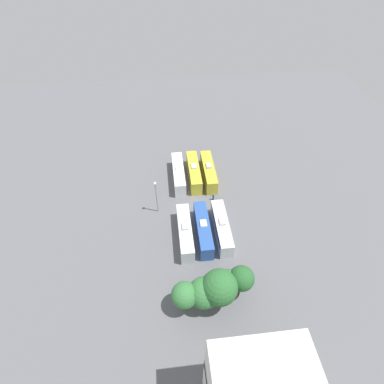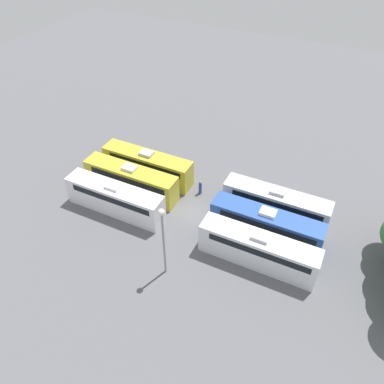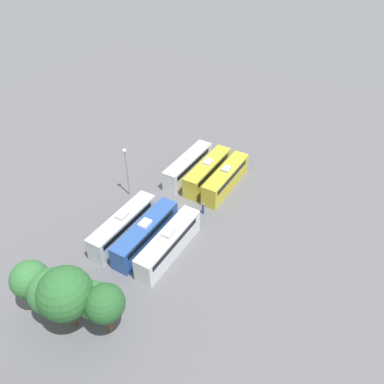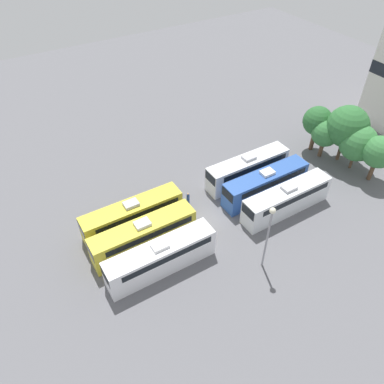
# 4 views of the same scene
# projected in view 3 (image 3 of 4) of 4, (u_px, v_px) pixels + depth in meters

# --- Properties ---
(ground_plane) EXTENTS (122.56, 122.56, 0.00)m
(ground_plane) POSITION_uv_depth(u_px,v_px,m) (180.00, 209.00, 54.82)
(ground_plane) COLOR slate
(bus_0) EXTENTS (2.45, 11.52, 3.75)m
(bus_0) POSITION_uv_depth(u_px,v_px,m) (226.00, 178.00, 57.73)
(bus_0) COLOR gold
(bus_0) RESTS_ON ground_plane
(bus_1) EXTENTS (2.45, 11.52, 3.75)m
(bus_1) POSITION_uv_depth(u_px,v_px,m) (208.00, 171.00, 59.22)
(bus_1) COLOR gold
(bus_1) RESTS_ON ground_plane
(bus_2) EXTENTS (2.45, 11.52, 3.75)m
(bus_2) POSITION_uv_depth(u_px,v_px,m) (188.00, 165.00, 60.50)
(bus_2) COLOR white
(bus_2) RESTS_ON ground_plane
(bus_3) EXTENTS (2.45, 11.52, 3.75)m
(bus_3) POSITION_uv_depth(u_px,v_px,m) (169.00, 243.00, 46.74)
(bus_3) COLOR silver
(bus_3) RESTS_ON ground_plane
(bus_4) EXTENTS (2.45, 11.52, 3.75)m
(bus_4) POSITION_uv_depth(u_px,v_px,m) (146.00, 233.00, 48.13)
(bus_4) COLOR #2D56A8
(bus_4) RESTS_ON ground_plane
(bus_5) EXTENTS (2.45, 11.52, 3.75)m
(bus_5) POSITION_uv_depth(u_px,v_px,m) (123.00, 225.00, 49.30)
(bus_5) COLOR silver
(bus_5) RESTS_ON ground_plane
(worker_person) EXTENTS (0.36, 0.36, 1.82)m
(worker_person) POSITION_uv_depth(u_px,v_px,m) (203.00, 209.00, 53.52)
(worker_person) COLOR navy
(worker_person) RESTS_ON ground_plane
(light_pole) EXTENTS (0.60, 0.60, 8.16)m
(light_pole) POSITION_uv_depth(u_px,v_px,m) (126.00, 165.00, 54.12)
(light_pole) COLOR gray
(light_pole) RESTS_ON ground_plane
(tree_0) EXTENTS (4.02, 4.02, 6.67)m
(tree_0) POSITION_uv_depth(u_px,v_px,m) (105.00, 304.00, 36.48)
(tree_0) COLOR brown
(tree_0) RESTS_ON ground_plane
(tree_1) EXTENTS (3.83, 3.83, 5.73)m
(tree_1) POSITION_uv_depth(u_px,v_px,m) (93.00, 300.00, 37.82)
(tree_1) COLOR brown
(tree_1) RESTS_ON ground_plane
(tree_2) EXTENTS (5.54, 5.54, 8.07)m
(tree_2) POSITION_uv_depth(u_px,v_px,m) (65.00, 293.00, 36.61)
(tree_2) COLOR brown
(tree_2) RESTS_ON ground_plane
(tree_3) EXTENTS (4.88, 4.88, 6.50)m
(tree_3) POSITION_uv_depth(u_px,v_px,m) (52.00, 292.00, 38.29)
(tree_3) COLOR brown
(tree_3) RESTS_ON ground_plane
(tree_4) EXTENTS (4.09, 4.09, 6.38)m
(tree_4) POSITION_uv_depth(u_px,v_px,m) (30.00, 279.00, 39.20)
(tree_4) COLOR brown
(tree_4) RESTS_ON ground_plane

